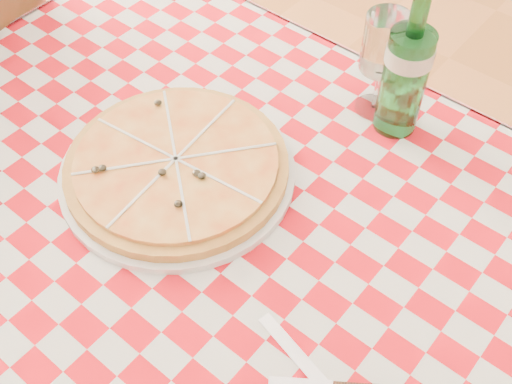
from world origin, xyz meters
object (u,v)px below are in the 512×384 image
at_px(water_bottle, 408,61).
at_px(wine_glass, 381,66).
at_px(pizza_plate, 177,165).
at_px(dining_table, 240,294).

distance_m(water_bottle, wine_glass, 0.06).
relative_size(pizza_plate, wine_glass, 1.99).
xyz_separation_m(water_bottle, wine_glass, (-0.04, 0.01, -0.04)).
xyz_separation_m(pizza_plate, water_bottle, (0.19, 0.29, 0.10)).
height_order(pizza_plate, wine_glass, wine_glass).
bearing_deg(water_bottle, pizza_plate, -122.65).
bearing_deg(water_bottle, dining_table, -94.54).
bearing_deg(wine_glass, pizza_plate, -115.12).
xyz_separation_m(pizza_plate, wine_glass, (0.14, 0.30, 0.06)).
bearing_deg(dining_table, pizza_plate, 162.48).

